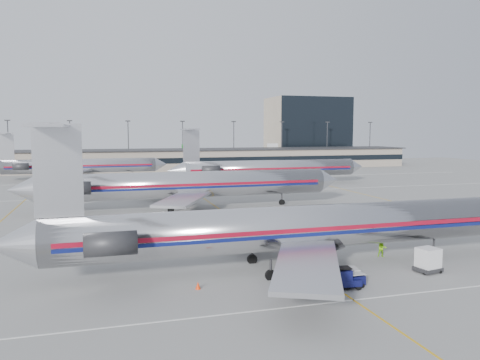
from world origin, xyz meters
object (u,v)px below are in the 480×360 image
object	(u,v)px
jet_foreground	(284,228)
uld_container	(428,260)
tug_center	(345,279)
jet_second_row	(182,184)
belt_loader	(319,263)

from	to	relation	value
jet_foreground	uld_container	bearing A→B (deg)	-20.22
tug_center	uld_container	distance (m)	9.05
jet_second_row	belt_loader	xyz separation A→B (m)	(6.17, -34.27, -3.25)
jet_foreground	uld_container	size ratio (longest dim) A/B	21.52
tug_center	uld_container	bearing A→B (deg)	17.94
jet_foreground	tug_center	world-z (taller)	jet_foreground
jet_second_row	uld_container	bearing A→B (deg)	-68.44
uld_container	belt_loader	world-z (taller)	belt_loader
jet_second_row	uld_container	world-z (taller)	jet_second_row
uld_container	belt_loader	size ratio (longest dim) A/B	0.53
jet_second_row	belt_loader	distance (m)	34.97
jet_foreground	tug_center	distance (m)	7.20
uld_container	belt_loader	bearing A→B (deg)	149.65
jet_second_row	tug_center	bearing A→B (deg)	-81.44
belt_loader	jet_foreground	bearing A→B (deg)	172.85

